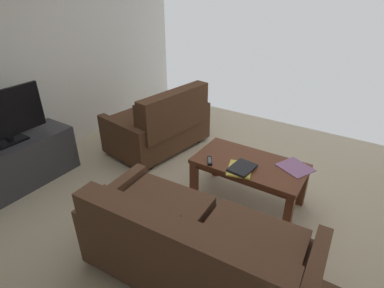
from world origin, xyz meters
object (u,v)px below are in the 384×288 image
Objects in this scene: sofa_main at (194,248)px; loose_magazine at (295,167)px; tv_stand at (17,164)px; flat_tv at (2,117)px; book_stack at (241,168)px; loveseat_near at (161,124)px; tv_remote at (210,161)px; coffee_table at (249,168)px.

sofa_main reaches higher than loose_magazine.
flat_tv reaches higher than tv_stand.
book_stack is at bearing -85.90° from sofa_main.
tv_stand is at bearing 61.33° from loveseat_near.
tv_remote is 0.82m from loose_magazine.
flat_tv reaches higher than coffee_table.
book_stack is at bearing -157.75° from tv_stand.
book_stack is (0.01, 0.18, 0.09)m from coffee_table.
loveseat_near is at bearing -29.49° from tv_remote.
tv_stand reaches higher than tv_remote.
coffee_table is at bearing -149.03° from tv_remote.
book_stack is 0.33m from tv_remote.
flat_tv is (2.32, -0.02, 0.48)m from sofa_main.
book_stack is 2.06× the size of tv_remote.
sofa_main reaches higher than tv_remote.
tv_stand is 2.45m from book_stack.
flat_tv is 5.39× the size of tv_remote.
loose_magazine is (-2.67, -1.24, -0.36)m from flat_tv.
loveseat_near is 1.55m from book_stack.
sofa_main is 1.61× the size of coffee_table.
flat_tv is 2.97m from loose_magazine.
loveseat_near is 4.20× the size of book_stack.
sofa_main is 6.01× the size of loose_magazine.
loose_magazine is at bearing -160.89° from coffee_table.
tv_stand is at bearing 22.25° from book_stack.
loveseat_near is at bearing -45.93° from sofa_main.
sofa_main is at bearing 10.77° from loose_magazine.
loveseat_near is at bearing -16.17° from coffee_table.
sofa_main is at bearing 179.38° from tv_stand.
book_stack is at bearing -157.73° from flat_tv.
flat_tv reaches higher than loose_magazine.
coffee_table is 2.56m from flat_tv.
loveseat_near is 1.87m from loose_magazine.
loose_magazine is at bearing -155.10° from flat_tv.
coffee_table is 1.26× the size of flat_tv.
loose_magazine is at bearing -155.11° from tv_stand.
coffee_table is at bearing -154.12° from tv_stand.
tv_stand is 1.42× the size of flat_tv.
tv_remote is at bearing 150.51° from loveseat_near.
loveseat_near is 1.50m from coffee_table.
loose_magazine is at bearing -155.21° from tv_remote.
tv_stand is 7.67× the size of tv_remote.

